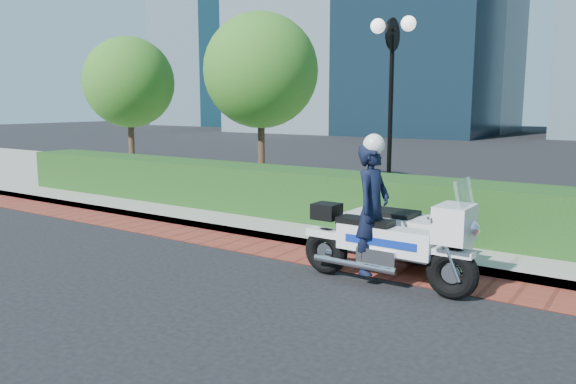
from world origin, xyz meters
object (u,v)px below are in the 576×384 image
Objects in this scene: police_motorcycle at (390,229)px; tree_a at (129,82)px; tree_b at (261,71)px; lamppost at (391,84)px.

tree_a is at bearing 156.68° from police_motorcycle.
tree_b is at bearing 0.00° from tree_a.
tree_b reaches higher than tree_a.
tree_a is 13.21m from police_motorcycle.
tree_a is 1.74× the size of police_motorcycle.
tree_a is (-10.00, 1.30, 0.26)m from lamppost.
tree_b reaches higher than police_motorcycle.
tree_b reaches higher than lamppost.
tree_b is (-4.50, 1.30, 0.48)m from lamppost.
police_motorcycle is (6.33, -5.34, -2.70)m from tree_b.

